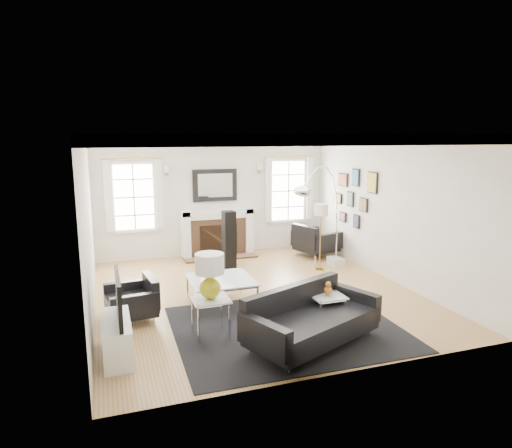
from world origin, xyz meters
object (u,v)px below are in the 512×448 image
object	(u,v)px
armchair_left	(134,301)
gourd_lamp	(210,273)
fireplace	(217,233)
coffee_table	(221,281)
arc_floor_lamp	(321,216)
sofa	(309,320)
armchair_right	(314,241)

from	to	relation	value
armchair_left	gourd_lamp	distance (m)	1.50
gourd_lamp	fireplace	bearing A→B (deg)	74.62
coffee_table	arc_floor_lamp	distance (m)	2.56
armchair_left	arc_floor_lamp	bearing A→B (deg)	15.52
sofa	arc_floor_lamp	bearing A→B (deg)	60.42
fireplace	armchair_right	bearing A→B (deg)	-20.13
sofa	coffee_table	xyz separation A→B (m)	(-0.76, 1.77, 0.09)
sofa	gourd_lamp	bearing A→B (deg)	151.40
sofa	gourd_lamp	xyz separation A→B (m)	(-1.21, 0.66, 0.59)
fireplace	sofa	world-z (taller)	fireplace
armchair_left	arc_floor_lamp	distance (m)	3.93
armchair_left	armchair_right	world-z (taller)	armchair_right
fireplace	gourd_lamp	bearing A→B (deg)	-105.38
coffee_table	armchair_right	bearing A→B (deg)	39.65
sofa	coffee_table	size ratio (longest dim) A/B	2.04
fireplace	armchair_right	world-z (taller)	fireplace
sofa	arc_floor_lamp	distance (m)	3.17
armchair_left	coffee_table	xyz separation A→B (m)	(1.41, 0.15, 0.12)
sofa	coffee_table	world-z (taller)	sofa
arc_floor_lamp	fireplace	bearing A→B (deg)	123.59
armchair_right	fireplace	bearing A→B (deg)	159.87
sofa	arc_floor_lamp	world-z (taller)	arc_floor_lamp
fireplace	sofa	distance (m)	4.95
arc_floor_lamp	gourd_lamp	bearing A→B (deg)	-143.72
armchair_left	arc_floor_lamp	size ratio (longest dim) A/B	0.38
arc_floor_lamp	armchair_left	bearing A→B (deg)	-164.48
fireplace	coffee_table	distance (m)	3.25
fireplace	armchair_left	xyz separation A→B (m)	(-2.15, -3.32, -0.24)
coffee_table	arc_floor_lamp	size ratio (longest dim) A/B	0.45
fireplace	armchair_right	distance (m)	2.29
fireplace	arc_floor_lamp	bearing A→B (deg)	-56.41
armchair_left	gourd_lamp	bearing A→B (deg)	-44.98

